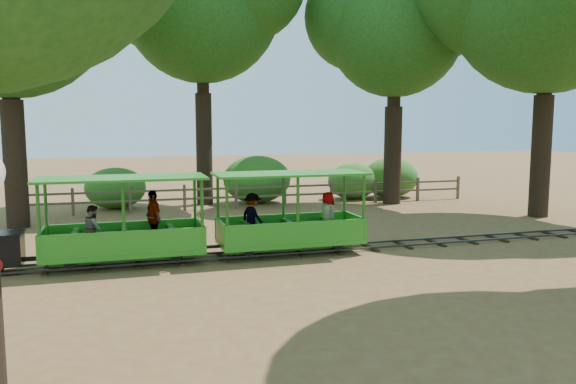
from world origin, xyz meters
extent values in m
plane|color=olive|center=(0.00, 0.00, 0.00)|extent=(90.00, 90.00, 0.00)
cube|color=#3F3D3A|center=(0.00, -0.30, 0.08)|extent=(22.00, 0.05, 0.05)
cube|color=#3F3D3A|center=(0.00, 0.30, 0.08)|extent=(22.00, 0.05, 0.05)
cube|color=#382314|center=(0.00, 0.00, 0.03)|extent=(0.12, 1.00, 0.05)
cube|color=#382314|center=(-5.00, 0.00, 0.03)|extent=(0.12, 1.00, 0.05)
cube|color=#382314|center=(5.00, 0.00, 0.03)|extent=(0.12, 1.00, 0.05)
cube|color=black|center=(-7.89, 0.00, 0.61)|extent=(0.85, 0.66, 0.52)
cube|color=black|center=(-7.89, 0.00, 0.89)|extent=(0.90, 0.72, 0.04)
cylinder|color=#99140D|center=(-7.98, 0.34, 0.27)|extent=(0.34, 0.06, 0.34)
cube|color=#298B1E|center=(-5.28, 0.00, 0.34)|extent=(3.65, 1.40, 0.11)
cube|color=#205F15|center=(-5.28, 0.00, 0.21)|extent=(3.29, 0.54, 0.15)
cube|color=#298B1E|center=(-5.28, -0.66, 0.66)|extent=(3.65, 0.06, 0.54)
cube|color=#298B1E|center=(-5.28, 0.66, 0.66)|extent=(3.65, 0.06, 0.54)
cube|color=#298B1E|center=(-5.28, 0.00, 2.06)|extent=(3.81, 1.56, 0.05)
cylinder|color=#205F15|center=(-7.02, -0.63, 1.20)|extent=(0.08, 0.08, 1.72)
cylinder|color=#205F15|center=(-7.02, 0.63, 1.20)|extent=(0.08, 0.08, 1.72)
cylinder|color=#205F15|center=(-3.54, -0.63, 1.20)|extent=(0.08, 0.08, 1.72)
cylinder|color=#205F15|center=(-3.54, 0.63, 1.20)|extent=(0.08, 0.08, 1.72)
cube|color=#205F15|center=(-6.38, 0.00, 0.60)|extent=(0.13, 1.18, 0.43)
cube|color=#205F15|center=(-5.28, 0.00, 0.60)|extent=(0.13, 1.18, 0.43)
cube|color=#205F15|center=(-4.18, 0.00, 0.60)|extent=(0.13, 1.18, 0.43)
cylinder|color=black|center=(-6.45, -0.37, 0.25)|extent=(0.30, 0.06, 0.30)
cylinder|color=black|center=(-6.45, 0.37, 0.25)|extent=(0.30, 0.06, 0.30)
cylinder|color=black|center=(-4.11, -0.37, 0.25)|extent=(0.30, 0.06, 0.30)
cylinder|color=black|center=(-4.11, 0.37, 0.25)|extent=(0.30, 0.06, 0.30)
imported|color=gray|center=(-5.95, -0.11, 0.93)|extent=(0.49, 0.58, 1.08)
imported|color=gray|center=(-4.60, 0.20, 1.06)|extent=(0.55, 0.84, 1.33)
cube|color=#298B1E|center=(-1.21, 0.00, 0.34)|extent=(3.65, 1.40, 0.11)
cube|color=#205F15|center=(-1.21, 0.00, 0.21)|extent=(3.29, 0.54, 0.15)
cube|color=#298B1E|center=(-1.21, -0.66, 0.66)|extent=(3.65, 0.06, 0.54)
cube|color=#298B1E|center=(-1.21, 0.66, 0.66)|extent=(3.65, 0.06, 0.54)
cube|color=#298B1E|center=(-1.21, 0.00, 2.06)|extent=(3.81, 1.56, 0.05)
cylinder|color=#205F15|center=(-2.95, -0.63, 1.20)|extent=(0.08, 0.08, 1.72)
cylinder|color=#205F15|center=(-2.95, 0.63, 1.20)|extent=(0.08, 0.08, 1.72)
cylinder|color=#205F15|center=(0.53, -0.63, 1.20)|extent=(0.08, 0.08, 1.72)
cylinder|color=#205F15|center=(0.53, 0.63, 1.20)|extent=(0.08, 0.08, 1.72)
cube|color=#205F15|center=(-2.31, 0.00, 0.60)|extent=(0.13, 1.18, 0.43)
cube|color=#205F15|center=(-1.21, 0.00, 0.60)|extent=(0.13, 1.18, 0.43)
cube|color=#205F15|center=(-0.12, 0.00, 0.60)|extent=(0.13, 1.18, 0.43)
cylinder|color=black|center=(-2.38, -0.37, 0.25)|extent=(0.30, 0.06, 0.30)
cylinder|color=black|center=(-2.38, 0.37, 0.25)|extent=(0.30, 0.06, 0.30)
cylinder|color=black|center=(-0.04, -0.37, 0.25)|extent=(0.30, 0.06, 0.30)
cylinder|color=black|center=(-0.04, 0.37, 0.25)|extent=(0.30, 0.06, 0.30)
imported|color=gray|center=(-2.13, 0.28, 0.97)|extent=(0.72, 0.87, 1.17)
imported|color=gray|center=(-0.24, -0.12, 0.98)|extent=(0.47, 0.63, 1.18)
cylinder|color=#2D2116|center=(-8.50, 6.00, 2.03)|extent=(0.70, 0.70, 4.05)
cylinder|color=#2D2116|center=(-8.50, 6.00, 5.21)|extent=(0.52, 0.53, 2.32)
cylinder|color=#2D2116|center=(-2.00, 9.50, 2.27)|extent=(0.66, 0.66, 4.53)
cylinder|color=#2D2116|center=(-2.00, 9.50, 5.83)|extent=(0.50, 0.50, 2.59)
sphere|color=#1A4917|center=(-2.00, 9.50, 8.08)|extent=(6.33, 6.33, 6.33)
cylinder|color=#2D2116|center=(5.50, 7.50, 2.00)|extent=(0.72, 0.72, 4.01)
cylinder|color=#2D2116|center=(5.50, 7.50, 5.15)|extent=(0.54, 0.54, 2.29)
sphere|color=#1A4917|center=(5.50, 7.50, 7.12)|extent=(5.50, 5.50, 5.50)
sphere|color=#1A4917|center=(6.87, 6.68, 7.81)|extent=(4.12, 4.12, 4.12)
sphere|color=#1A4917|center=(4.26, 8.46, 7.67)|extent=(4.40, 4.40, 4.40)
cylinder|color=#2D2116|center=(9.00, 3.00, 2.15)|extent=(0.68, 0.68, 4.30)
cylinder|color=#2D2116|center=(9.00, 3.00, 5.53)|extent=(0.51, 0.51, 2.46)
cube|color=brown|center=(-9.00, 8.00, 0.50)|extent=(0.10, 0.10, 1.00)
cube|color=brown|center=(-7.00, 8.00, 0.50)|extent=(0.10, 0.10, 1.00)
cube|color=brown|center=(-5.00, 8.00, 0.50)|extent=(0.10, 0.10, 1.00)
cube|color=brown|center=(-3.00, 8.00, 0.50)|extent=(0.10, 0.10, 1.00)
cube|color=brown|center=(-1.00, 8.00, 0.50)|extent=(0.10, 0.10, 1.00)
cube|color=brown|center=(1.00, 8.00, 0.50)|extent=(0.10, 0.10, 1.00)
cube|color=brown|center=(3.00, 8.00, 0.50)|extent=(0.10, 0.10, 1.00)
cube|color=brown|center=(5.00, 8.00, 0.50)|extent=(0.10, 0.10, 1.00)
cube|color=brown|center=(7.00, 8.00, 0.50)|extent=(0.10, 0.10, 1.00)
cube|color=brown|center=(9.00, 8.00, 0.50)|extent=(0.10, 0.10, 1.00)
cube|color=brown|center=(0.00, 8.00, 0.80)|extent=(18.00, 0.06, 0.08)
cube|color=brown|center=(0.00, 8.00, 0.45)|extent=(18.00, 0.06, 0.08)
ellipsoid|color=#2D6B1E|center=(-5.52, 9.30, 0.81)|extent=(2.33, 1.79, 1.62)
ellipsoid|color=#2D6B1E|center=(0.16, 9.30, 0.99)|extent=(2.87, 2.20, 1.98)
ellipsoid|color=#2D6B1E|center=(4.51, 9.30, 0.79)|extent=(2.27, 1.75, 1.57)
ellipsoid|color=#2D6B1E|center=(6.35, 9.30, 0.90)|extent=(2.59, 1.99, 1.79)
camera|label=1|loc=(-5.32, -13.47, 3.30)|focal=35.00mm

